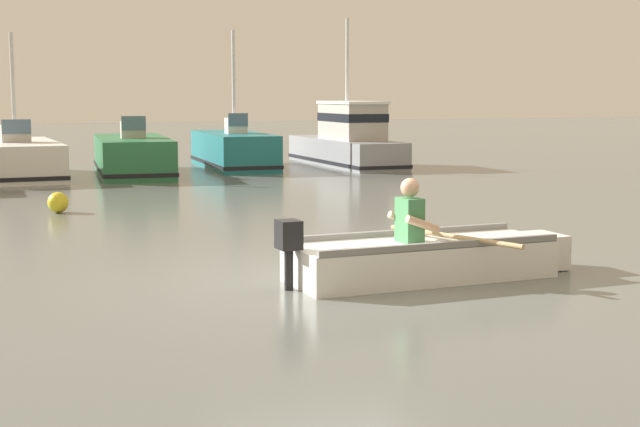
{
  "coord_description": "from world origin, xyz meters",
  "views": [
    {
      "loc": [
        -3.86,
        -9.98,
        2.16
      ],
      "look_at": [
        0.5,
        1.61,
        0.55
      ],
      "focal_mm": 52.1,
      "sensor_mm": 36.0,
      "label": 1
    }
  ],
  "objects_px": {
    "moored_boat_white": "(16,160)",
    "moored_boat_grey": "(347,142)",
    "moored_boat_green": "(133,157)",
    "moored_boat_teal": "(234,151)",
    "mooring_buoy": "(58,202)",
    "rowboat_with_person": "(426,257)"
  },
  "relations": [
    {
      "from": "moored_boat_white",
      "to": "moored_boat_grey",
      "type": "bearing_deg",
      "value": 4.62
    },
    {
      "from": "moored_boat_white",
      "to": "moored_boat_green",
      "type": "xyz_separation_m",
      "value": [
        2.97,
        -0.08,
        0.02
      ]
    },
    {
      "from": "moored_boat_white",
      "to": "moored_boat_teal",
      "type": "distance_m",
      "value": 6.17
    },
    {
      "from": "moored_boat_green",
      "to": "mooring_buoy",
      "type": "height_order",
      "value": "moored_boat_green"
    },
    {
      "from": "moored_boat_green",
      "to": "moored_boat_white",
      "type": "bearing_deg",
      "value": 178.45
    },
    {
      "from": "rowboat_with_person",
      "to": "moored_boat_green",
      "type": "relative_size",
      "value": 0.71
    },
    {
      "from": "rowboat_with_person",
      "to": "moored_boat_grey",
      "type": "bearing_deg",
      "value": 70.76
    },
    {
      "from": "moored_boat_teal",
      "to": "mooring_buoy",
      "type": "relative_size",
      "value": 13.1
    },
    {
      "from": "moored_boat_white",
      "to": "moored_boat_green",
      "type": "relative_size",
      "value": 0.97
    },
    {
      "from": "rowboat_with_person",
      "to": "moored_boat_grey",
      "type": "xyz_separation_m",
      "value": [
        5.66,
        16.2,
        0.46
      ]
    },
    {
      "from": "rowboat_with_person",
      "to": "moored_boat_grey",
      "type": "distance_m",
      "value": 17.17
    },
    {
      "from": "moored_boat_teal",
      "to": "moored_boat_grey",
      "type": "relative_size",
      "value": 0.83
    },
    {
      "from": "moored_boat_white",
      "to": "mooring_buoy",
      "type": "distance_m",
      "value": 7.72
    },
    {
      "from": "moored_boat_green",
      "to": "mooring_buoy",
      "type": "xyz_separation_m",
      "value": [
        -2.6,
        -7.63,
        -0.29
      ]
    },
    {
      "from": "moored_boat_green",
      "to": "moored_boat_teal",
      "type": "bearing_deg",
      "value": 19.97
    },
    {
      "from": "moored_boat_green",
      "to": "moored_boat_grey",
      "type": "distance_m",
      "value": 6.62
    },
    {
      "from": "moored_boat_grey",
      "to": "mooring_buoy",
      "type": "relative_size",
      "value": 15.77
    },
    {
      "from": "mooring_buoy",
      "to": "rowboat_with_person",
      "type": "bearing_deg",
      "value": -65.62
    },
    {
      "from": "rowboat_with_person",
      "to": "mooring_buoy",
      "type": "relative_size",
      "value": 9.8
    },
    {
      "from": "moored_boat_white",
      "to": "moored_boat_green",
      "type": "height_order",
      "value": "moored_boat_white"
    },
    {
      "from": "moored_boat_grey",
      "to": "moored_boat_white",
      "type": "bearing_deg",
      "value": -175.38
    },
    {
      "from": "mooring_buoy",
      "to": "moored_boat_white",
      "type": "bearing_deg",
      "value": 92.78
    }
  ]
}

